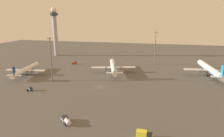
# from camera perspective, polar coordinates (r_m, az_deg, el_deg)

# --- Properties ---
(ground_plane) EXTENTS (416.00, 416.00, 0.00)m
(ground_plane) POSITION_cam_1_polar(r_m,az_deg,el_deg) (124.01, -3.34, -5.15)
(ground_plane) COLOR #56544F
(control_tower) EXTENTS (8.00, 8.00, 49.89)m
(control_tower) POSITION_cam_1_polar(r_m,az_deg,el_deg) (226.72, -15.55, 10.58)
(control_tower) COLOR #A8A8B2
(control_tower) RESTS_ON ground
(airplane_near_gate) EXTENTS (28.86, 36.95, 9.49)m
(airplane_near_gate) POSITION_cam_1_polar(r_m,az_deg,el_deg) (160.91, -22.76, -0.36)
(airplane_near_gate) COLOR silver
(airplane_near_gate) RESTS_ON ground
(airplane_far_stand) EXTENTS (32.63, 41.56, 10.85)m
(airplane_far_stand) POSITION_cam_1_polar(r_m,az_deg,el_deg) (154.57, 0.39, 0.41)
(airplane_far_stand) COLOR white
(airplane_far_stand) RESTS_ON ground
(airplane_mid_apron) EXTENTS (36.67, 46.98, 12.05)m
(airplane_mid_apron) POSITION_cam_1_polar(r_m,az_deg,el_deg) (161.44, 25.59, -0.25)
(airplane_mid_apron) COLOR white
(airplane_mid_apron) RESTS_ON ground
(catering_truck) EXTENTS (5.72, 2.55, 3.05)m
(catering_truck) POSITION_cam_1_polar(r_m,az_deg,el_deg) (75.38, 8.84, -17.72)
(catering_truck) COLOR yellow
(catering_truck) RESTS_ON ground
(pushback_tug) EXTENTS (3.32, 3.53, 2.05)m
(pushback_tug) POSITION_cam_1_polar(r_m,az_deg,el_deg) (126.79, -21.62, -5.23)
(pushback_tug) COLOR #3372BF
(pushback_tug) RESTS_ON ground
(fuel_truck) EXTENTS (5.98, 5.90, 2.35)m
(fuel_truck) POSITION_cam_1_polar(r_m,az_deg,el_deg) (86.08, -12.60, -13.73)
(fuel_truck) COLOR gray
(fuel_truck) RESTS_ON ground
(cargo_loader) EXTENTS (4.52, 3.05, 2.25)m
(cargo_loader) POSITION_cam_1_polar(r_m,az_deg,el_deg) (184.97, -10.36, 1.58)
(cargo_loader) COLOR #D85919
(cargo_loader) RESTS_ON ground
(apron_light_west) EXTENTS (4.80, 0.90, 28.25)m
(apron_light_west) POSITION_cam_1_polar(r_m,az_deg,el_deg) (138.26, -16.55, 3.19)
(apron_light_west) COLOR slate
(apron_light_west) RESTS_ON ground
(apron_light_central) EXTENTS (4.80, 0.90, 28.56)m
(apron_light_central) POSITION_cam_1_polar(r_m,az_deg,el_deg) (182.08, 11.87, 6.11)
(apron_light_central) COLOR slate
(apron_light_central) RESTS_ON ground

